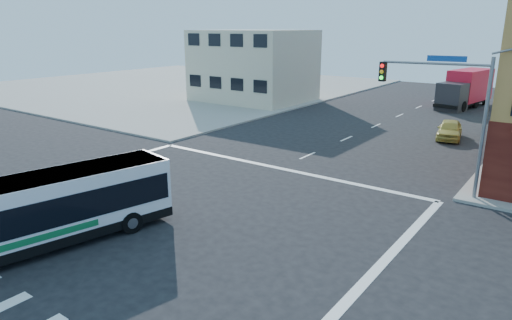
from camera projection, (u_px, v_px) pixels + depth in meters
The scene contains 7 objects.
ground at pixel (163, 219), 20.54m from camera, with size 120.00×120.00×0.00m, color black.
sidewalk_nw at pixel (176, 85), 67.46m from camera, with size 50.00×50.00×0.15m, color gray.
building_west at pixel (254, 66), 52.30m from camera, with size 12.06×10.06×8.00m.
signal_mast_ne at pixel (448, 98), 22.25m from camera, with size 7.91×1.13×8.07m.
transit_bus at pixel (32, 212), 17.30m from camera, with size 4.55×10.97×3.18m.
box_truck at pixel (465, 89), 48.63m from camera, with size 4.04×9.06×3.94m.
parked_car at pixel (450, 130), 35.08m from camera, with size 1.71×4.26×1.45m, color gold.
Camera 1 is at (14.56, -12.86, 8.31)m, focal length 32.00 mm.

